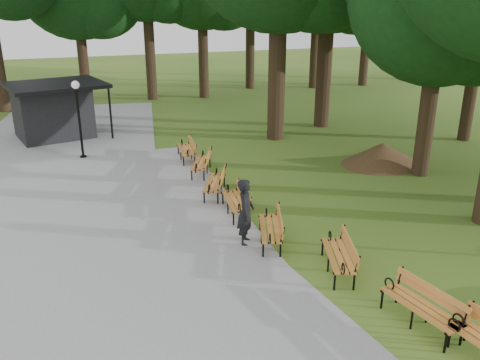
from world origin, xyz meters
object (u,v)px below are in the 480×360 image
object	(u,v)px
kiosk	(53,111)
bench_4	(235,201)
bench_7	(186,150)
bench_2	(338,255)
bench_3	(270,229)
person	(246,212)
bench_1	(421,307)
bench_6	(201,163)
bench_5	(215,183)
dirt_mound	(382,154)
lamp_post	(77,103)

from	to	relation	value
kiosk	bench_4	world-z (taller)	kiosk
bench_4	bench_7	distance (m)	5.79
bench_2	bench_3	distance (m)	2.15
person	bench_1	size ratio (longest dim) A/B	0.97
person	bench_2	bearing A→B (deg)	-117.32
bench_3	bench_4	distance (m)	2.15
bench_6	bench_7	distance (m)	1.84
bench_4	bench_5	world-z (taller)	same
dirt_mound	bench_3	distance (m)	8.37
bench_3	bench_5	bearing A→B (deg)	-155.26
bench_6	kiosk	bearing A→B (deg)	-121.45
lamp_post	bench_6	size ratio (longest dim) A/B	1.67
bench_5	bench_7	distance (m)	4.05
bench_1	bench_7	size ratio (longest dim) A/B	1.00
person	bench_3	bearing A→B (deg)	-83.04
bench_5	bench_6	distance (m)	2.22
lamp_post	bench_2	xyz separation A→B (m)	(5.13, -11.62, -1.85)
kiosk	bench_6	size ratio (longest dim) A/B	2.17
kiosk	dirt_mound	bearing A→B (deg)	-48.75
lamp_post	bench_6	xyz separation A→B (m)	(4.03, -3.60, -1.85)
bench_2	bench_3	bearing A→B (deg)	-134.43
dirt_mound	bench_2	world-z (taller)	dirt_mound
bench_1	bench_7	xyz separation A→B (m)	(-1.65, 12.30, 0.00)
lamp_post	bench_7	distance (m)	4.68
bench_6	bench_5	bearing A→B (deg)	20.21
person	bench_3	world-z (taller)	person
bench_4	kiosk	bearing A→B (deg)	-149.08
bench_6	bench_7	size ratio (longest dim) A/B	1.00
bench_2	bench_5	distance (m)	5.95
lamp_post	bench_4	bearing A→B (deg)	-62.33
bench_2	bench_6	size ratio (longest dim) A/B	1.00
person	kiosk	bearing A→B (deg)	45.78
person	lamp_post	world-z (taller)	lamp_post
bench_2	bench_4	xyz separation A→B (m)	(-1.17, 4.07, 0.00)
kiosk	bench_2	world-z (taller)	kiosk
lamp_post	bench_5	size ratio (longest dim) A/B	1.67
lamp_post	bench_7	xyz separation A→B (m)	(3.92, -1.77, -1.85)
bench_3	bench_6	size ratio (longest dim) A/B	1.00
lamp_post	dirt_mound	xyz separation A→B (m)	(11.08, -4.94, -1.85)
person	bench_4	size ratio (longest dim) A/B	0.97
bench_5	bench_6	xyz separation A→B (m)	(0.17, 2.21, 0.00)
dirt_mound	bench_6	xyz separation A→B (m)	(-7.06, 1.34, -0.00)
kiosk	bench_1	bearing A→B (deg)	-82.56
bench_1	bench_6	world-z (taller)	same
bench_6	dirt_mound	bearing A→B (deg)	103.81
kiosk	bench_3	world-z (taller)	kiosk
kiosk	bench_4	size ratio (longest dim) A/B	2.17
kiosk	bench_2	xyz separation A→B (m)	(6.12, -15.47, -0.85)
lamp_post	dirt_mound	distance (m)	12.27
dirt_mound	bench_3	size ratio (longest dim) A/B	1.45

